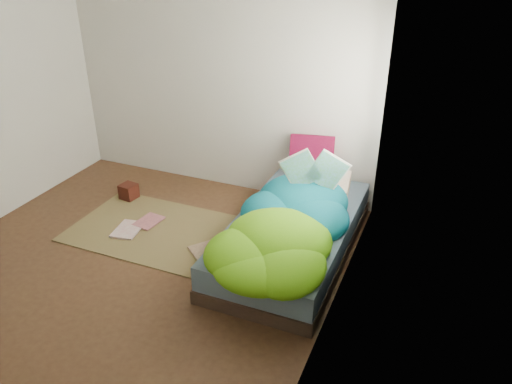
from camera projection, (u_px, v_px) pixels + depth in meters
The scene contains 12 objects.
ground at pixel (135, 264), 4.43m from camera, with size 3.50×3.50×0.00m, color #452A1A.
room_walls at pixel (112, 83), 3.67m from camera, with size 3.54×3.54×2.62m.
bed at pixel (292, 236), 4.52m from camera, with size 1.00×2.00×0.34m.
duvet at pixel (285, 215), 4.18m from camera, with size 0.96×1.84×0.34m, color #075073, non-canonical shape.
rug at pixel (155, 230), 4.92m from camera, with size 1.60×1.10×0.01m, color brown.
pillow_floral at pixel (318, 184), 4.93m from camera, with size 0.60×0.37×0.13m, color white.
pillow_magenta at pixel (312, 157), 5.11m from camera, with size 0.45×0.14×0.45m, color #49041E.
open_book at pixel (315, 161), 4.39m from camera, with size 0.49×0.11×0.30m, color #32832B, non-canonical shape.
wooden_box at pixel (129, 191), 5.46m from camera, with size 0.16×0.16×0.16m, color #3B110D.
floor_book_a at pixel (117, 228), 4.91m from camera, with size 0.24×0.33×0.02m, color silver.
floor_book_b at pixel (140, 219), 5.07m from camera, with size 0.21×0.29×0.03m, color #D17880.
floor_book_c at pixel (194, 257), 4.48m from camera, with size 0.25×0.34×0.03m, color tan.
Camera 1 is at (2.39, -2.93, 2.62)m, focal length 35.00 mm.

